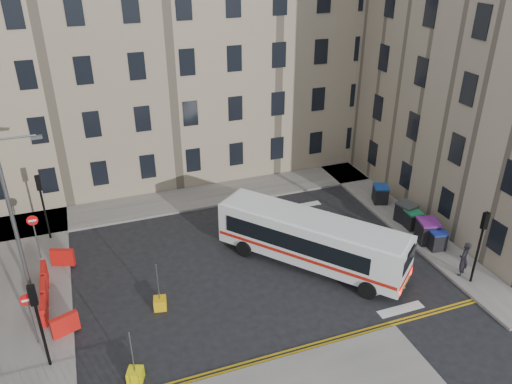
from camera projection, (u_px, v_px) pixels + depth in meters
ground at (278, 259)px, 28.04m from camera, size 120.00×120.00×0.00m
pavement_north at (146, 206)px, 33.35m from camera, size 36.00×3.20×0.15m
pavement_east at (377, 200)px, 34.09m from camera, size 2.40×26.00×0.15m
pavement_west at (8, 303)px, 24.56m from camera, size 6.00×22.00×0.15m
terrace_north at (104, 57)px, 34.89m from camera, size 38.30×10.80×17.20m
traffic_light_east at (481, 237)px, 24.75m from camera, size 0.28×0.22×4.10m
traffic_light_nw at (42, 197)px, 28.48m from camera, size 0.28×0.22×4.10m
traffic_light_sw at (37, 314)px, 19.72m from camera, size 0.28×0.22×4.10m
streetlamp at (12, 215)px, 23.75m from camera, size 0.50×0.22×8.14m
no_entry_north at (34, 228)px, 27.03m from camera, size 0.60×0.08×3.00m
no_entry_south at (29, 309)px, 21.18m from camera, size 0.60×0.08×3.00m
roadworks_barriers at (52, 290)px, 24.54m from camera, size 1.66×6.26×1.00m
bus at (311, 239)px, 26.87m from camera, size 8.45×9.60×2.85m
wheelie_bin_a at (436, 239)px, 28.52m from camera, size 1.04×1.16×1.14m
wheelie_bin_b at (427, 231)px, 29.07m from camera, size 1.38×1.50×1.38m
wheelie_bin_c at (413, 219)px, 30.52m from camera, size 0.95×1.07×1.12m
wheelie_bin_d at (406, 213)px, 31.11m from camera, size 1.21×1.33×1.26m
wheelie_bin_e at (380, 194)px, 33.45m from camera, size 1.25×1.34×1.19m
pedestrian at (464, 259)px, 26.07m from camera, size 0.86×0.77×1.97m
bollard_yellow at (160, 303)px, 24.19m from camera, size 0.70×0.70×0.60m
bollard_chevron at (135, 376)px, 20.23m from camera, size 0.78×0.78×0.60m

